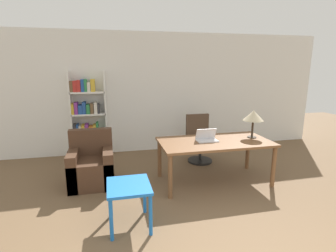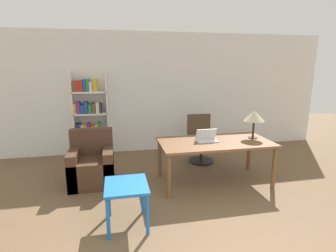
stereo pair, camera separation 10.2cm
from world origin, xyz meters
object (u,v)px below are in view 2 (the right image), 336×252
at_px(desk, 215,146).
at_px(laptop, 207,138).
at_px(table_lamp, 254,116).
at_px(office_chair, 200,140).
at_px(bookshelf, 89,118).
at_px(side_table_blue, 126,191).
at_px(armchair, 92,166).

height_order(desk, laptop, laptop).
relative_size(desk, table_lamp, 3.85).
relative_size(table_lamp, office_chair, 0.50).
bearing_deg(desk, laptop, 167.36).
height_order(desk, bookshelf, bookshelf).
height_order(desk, table_lamp, table_lamp).
bearing_deg(office_chair, bookshelf, 160.82).
height_order(laptop, bookshelf, bookshelf).
xyz_separation_m(office_chair, bookshelf, (-2.28, 0.79, 0.40)).
height_order(laptop, office_chair, office_chair).
distance_m(side_table_blue, armchair, 1.45).
xyz_separation_m(desk, laptop, (-0.14, 0.03, 0.13)).
bearing_deg(bookshelf, table_lamp, -31.63).
bearing_deg(table_lamp, office_chair, 121.80).
relative_size(desk, armchair, 2.06).
distance_m(laptop, armchair, 1.99).
xyz_separation_m(table_lamp, side_table_blue, (-2.24, -1.03, -0.66)).
bearing_deg(office_chair, armchair, -162.58).
xyz_separation_m(desk, bookshelf, (-2.18, 1.84, 0.21)).
relative_size(laptop, table_lamp, 0.72).
bearing_deg(side_table_blue, table_lamp, 24.59).
xyz_separation_m(desk, table_lamp, (0.72, 0.05, 0.46)).
distance_m(desk, bookshelf, 2.86).
distance_m(office_chair, armchair, 2.25).
bearing_deg(armchair, bookshelf, 95.49).
relative_size(office_chair, armchair, 1.08).
bearing_deg(side_table_blue, bookshelf, 103.13).
height_order(table_lamp, armchair, table_lamp).
relative_size(desk, office_chair, 1.91).
bearing_deg(laptop, bookshelf, 138.49).
relative_size(desk, side_table_blue, 3.24).
distance_m(laptop, office_chair, 1.09).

